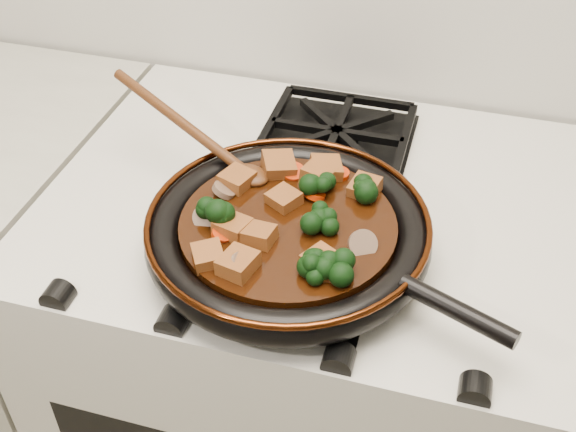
# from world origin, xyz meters

# --- Properties ---
(stove) EXTENTS (0.76, 0.60, 0.90)m
(stove) POSITION_xyz_m (0.00, 1.69, 0.45)
(stove) COLOR beige
(stove) RESTS_ON ground
(burner_grate_front) EXTENTS (0.23, 0.23, 0.03)m
(burner_grate_front) POSITION_xyz_m (0.00, 1.55, 0.91)
(burner_grate_front) COLOR black
(burner_grate_front) RESTS_ON stove
(burner_grate_back) EXTENTS (0.23, 0.23, 0.03)m
(burner_grate_back) POSITION_xyz_m (0.00, 1.83, 0.91)
(burner_grate_back) COLOR black
(burner_grate_back) RESTS_ON stove
(skillet) EXTENTS (0.47, 0.36, 0.05)m
(skillet) POSITION_xyz_m (0.00, 1.56, 0.94)
(skillet) COLOR black
(skillet) RESTS_ON burner_grate_front
(braising_sauce) EXTENTS (0.27, 0.27, 0.02)m
(braising_sauce) POSITION_xyz_m (-0.00, 1.56, 0.95)
(braising_sauce) COLOR black
(braising_sauce) RESTS_ON skillet
(tofu_cube_0) EXTENTS (0.06, 0.06, 0.03)m
(tofu_cube_0) POSITION_xyz_m (-0.04, 1.66, 0.97)
(tofu_cube_0) COLOR brown
(tofu_cube_0) RESTS_ON braising_sauce
(tofu_cube_1) EXTENTS (0.05, 0.06, 0.03)m
(tofu_cube_1) POSITION_xyz_m (0.02, 1.67, 0.97)
(tofu_cube_1) COLOR brown
(tofu_cube_1) RESTS_ON braising_sauce
(tofu_cube_2) EXTENTS (0.05, 0.05, 0.02)m
(tofu_cube_2) POSITION_xyz_m (-0.02, 1.60, 0.97)
(tofu_cube_2) COLOR brown
(tofu_cube_2) RESTS_ON braising_sauce
(tofu_cube_3) EXTENTS (0.05, 0.05, 0.02)m
(tofu_cube_3) POSITION_xyz_m (0.06, 1.50, 0.97)
(tofu_cube_3) COLOR brown
(tofu_cube_3) RESTS_ON braising_sauce
(tofu_cube_4) EXTENTS (0.05, 0.05, 0.03)m
(tofu_cube_4) POSITION_xyz_m (0.01, 1.66, 0.97)
(tofu_cube_4) COLOR brown
(tofu_cube_4) RESTS_ON braising_sauce
(tofu_cube_5) EXTENTS (0.05, 0.05, 0.03)m
(tofu_cube_5) POSITION_xyz_m (-0.03, 1.46, 0.97)
(tofu_cube_5) COLOR brown
(tofu_cube_5) RESTS_ON braising_sauce
(tofu_cube_6) EXTENTS (0.04, 0.04, 0.03)m
(tofu_cube_6) POSITION_xyz_m (-0.03, 1.52, 0.97)
(tofu_cube_6) COLOR brown
(tofu_cube_6) RESTS_ON braising_sauce
(tofu_cube_7) EXTENTS (0.05, 0.05, 0.02)m
(tofu_cube_7) POSITION_xyz_m (-0.09, 1.62, 0.97)
(tofu_cube_7) COLOR brown
(tofu_cube_7) RESTS_ON braising_sauce
(tofu_cube_8) EXTENTS (0.05, 0.05, 0.02)m
(tofu_cube_8) POSITION_xyz_m (-0.07, 1.47, 0.97)
(tofu_cube_8) COLOR brown
(tofu_cube_8) RESTS_ON braising_sauce
(tofu_cube_9) EXTENTS (0.04, 0.04, 0.02)m
(tofu_cube_9) POSITION_xyz_m (0.06, 1.49, 0.97)
(tofu_cube_9) COLOR brown
(tofu_cube_9) RESTS_ON braising_sauce
(tofu_cube_10) EXTENTS (0.05, 0.05, 0.02)m
(tofu_cube_10) POSITION_xyz_m (-0.06, 1.53, 0.97)
(tofu_cube_10) COLOR brown
(tofu_cube_10) RESTS_ON braising_sauce
(tofu_cube_11) EXTENTS (0.04, 0.05, 0.03)m
(tofu_cube_11) POSITION_xyz_m (0.08, 1.65, 0.97)
(tofu_cube_11) COLOR brown
(tofu_cube_11) RESTS_ON braising_sauce
(broccoli_floret_0) EXTENTS (0.09, 0.08, 0.07)m
(broccoli_floret_0) POSITION_xyz_m (0.08, 1.64, 0.97)
(broccoli_floret_0) COLOR black
(broccoli_floret_0) RESTS_ON braising_sauce
(broccoli_floret_1) EXTENTS (0.08, 0.08, 0.06)m
(broccoli_floret_1) POSITION_xyz_m (0.04, 1.56, 0.97)
(broccoli_floret_1) COLOR black
(broccoli_floret_1) RESTS_ON braising_sauce
(broccoli_floret_2) EXTENTS (0.08, 0.09, 0.06)m
(broccoli_floret_2) POSITION_xyz_m (0.05, 1.48, 0.97)
(broccoli_floret_2) COLOR black
(broccoli_floret_2) RESTS_ON braising_sauce
(broccoli_floret_3) EXTENTS (0.08, 0.07, 0.07)m
(broccoli_floret_3) POSITION_xyz_m (0.02, 1.63, 0.97)
(broccoli_floret_3) COLOR black
(broccoli_floret_3) RESTS_ON braising_sauce
(broccoli_floret_4) EXTENTS (0.07, 0.07, 0.06)m
(broccoli_floret_4) POSITION_xyz_m (-0.09, 1.54, 0.97)
(broccoli_floret_4) COLOR black
(broccoli_floret_4) RESTS_ON braising_sauce
(broccoli_floret_5) EXTENTS (0.06, 0.07, 0.06)m
(broccoli_floret_5) POSITION_xyz_m (0.07, 1.49, 0.97)
(broccoli_floret_5) COLOR black
(broccoli_floret_5) RESTS_ON braising_sauce
(carrot_coin_0) EXTENTS (0.03, 0.03, 0.02)m
(carrot_coin_0) POSITION_xyz_m (0.02, 1.62, 0.96)
(carrot_coin_0) COLOR #B82805
(carrot_coin_0) RESTS_ON braising_sauce
(carrot_coin_1) EXTENTS (0.03, 0.03, 0.01)m
(carrot_coin_1) POSITION_xyz_m (0.04, 1.67, 0.96)
(carrot_coin_1) COLOR #B82805
(carrot_coin_1) RESTS_ON braising_sauce
(carrot_coin_2) EXTENTS (0.03, 0.03, 0.02)m
(carrot_coin_2) POSITION_xyz_m (0.04, 1.57, 0.96)
(carrot_coin_2) COLOR #B82805
(carrot_coin_2) RESTS_ON braising_sauce
(carrot_coin_3) EXTENTS (0.03, 0.03, 0.02)m
(carrot_coin_3) POSITION_xyz_m (-0.02, 1.66, 0.96)
(carrot_coin_3) COLOR #B82805
(carrot_coin_3) RESTS_ON braising_sauce
(carrot_coin_4) EXTENTS (0.03, 0.03, 0.02)m
(carrot_coin_4) POSITION_xyz_m (-0.07, 1.51, 0.96)
(carrot_coin_4) COLOR #B82805
(carrot_coin_4) RESTS_ON braising_sauce
(mushroom_slice_0) EXTENTS (0.04, 0.03, 0.03)m
(mushroom_slice_0) POSITION_xyz_m (-0.10, 1.53, 0.97)
(mushroom_slice_0) COLOR brown
(mushroom_slice_0) RESTS_ON braising_sauce
(mushroom_slice_1) EXTENTS (0.04, 0.04, 0.02)m
(mushroom_slice_1) POSITION_xyz_m (-0.10, 1.59, 0.97)
(mushroom_slice_1) COLOR brown
(mushroom_slice_1) RESTS_ON braising_sauce
(mushroom_slice_2) EXTENTS (0.03, 0.04, 0.02)m
(mushroom_slice_2) POSITION_xyz_m (0.08, 1.50, 0.97)
(mushroom_slice_2) COLOR brown
(mushroom_slice_2) RESTS_ON braising_sauce
(mushroom_slice_3) EXTENTS (0.03, 0.04, 0.03)m
(mushroom_slice_3) POSITION_xyz_m (-0.03, 1.46, 0.97)
(mushroom_slice_3) COLOR brown
(mushroom_slice_3) RESTS_ON braising_sauce
(mushroom_slice_4) EXTENTS (0.05, 0.04, 0.03)m
(mushroom_slice_4) POSITION_xyz_m (0.10, 1.54, 0.97)
(mushroom_slice_4) COLOR brown
(mushroom_slice_4) RESTS_ON braising_sauce
(wooden_spoon) EXTENTS (0.16, 0.09, 0.26)m
(wooden_spoon) POSITION_xyz_m (-0.15, 1.67, 0.98)
(wooden_spoon) COLOR #48250F
(wooden_spoon) RESTS_ON braising_sauce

